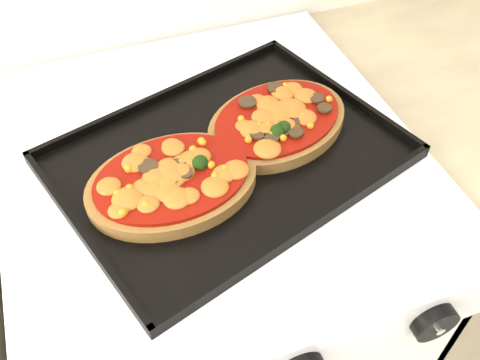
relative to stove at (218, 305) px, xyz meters
name	(u,v)px	position (x,y,z in m)	size (l,w,h in m)	color
stove	(218,305)	(0.00, 0.00, 0.00)	(0.60, 0.60, 0.91)	white
control_panel	(294,356)	(0.00, -0.31, 0.40)	(0.60, 0.02, 0.09)	white
knob_right	(435,323)	(0.18, -0.33, 0.40)	(0.06, 0.06, 0.02)	black
baking_tray	(228,154)	(0.02, -0.04, 0.47)	(0.46, 0.34, 0.02)	black
pizza_left	(172,180)	(-0.07, -0.07, 0.48)	(0.23, 0.17, 0.03)	olive
pizza_right	(277,121)	(0.10, -0.01, 0.48)	(0.22, 0.16, 0.03)	olive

